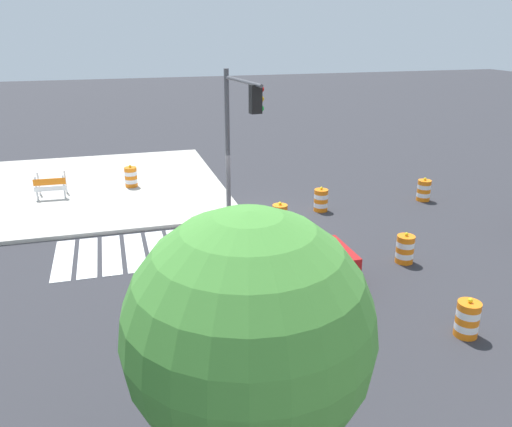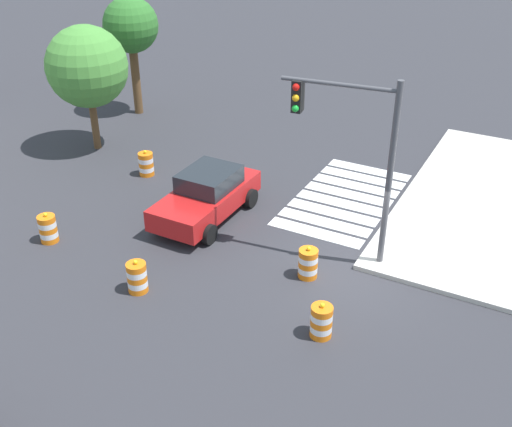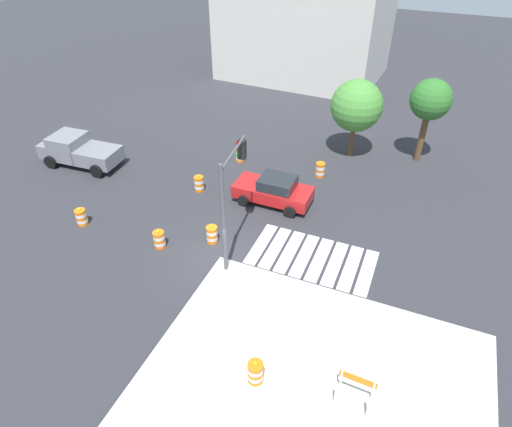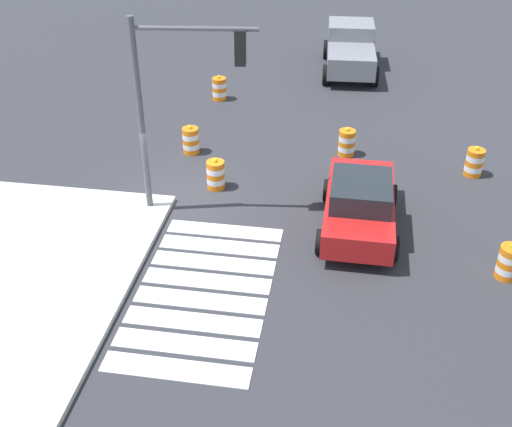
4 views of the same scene
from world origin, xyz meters
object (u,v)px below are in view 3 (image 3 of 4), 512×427
traffic_barrel_median_far (81,217)px  street_tree_streetside_mid (357,106)px  pickup_truck (77,150)px  traffic_barrel_lane_center (212,234)px  traffic_barrel_crosswalk_end (240,155)px  traffic_light_pole (231,187)px  construction_barricade (356,386)px  traffic_barrel_on_sidewalk (255,372)px  street_tree_streetside_near (431,101)px  sports_car (274,190)px  traffic_barrel_far_curb (159,239)px  traffic_barrel_median_near (320,170)px  traffic_barrel_near_corner (199,183)px

traffic_barrel_median_far → street_tree_streetside_mid: (11.26, 12.85, 2.98)m
pickup_truck → traffic_barrel_lane_center: 12.00m
traffic_barrel_crosswalk_end → traffic_light_pole: traffic_light_pole is taller
traffic_barrel_median_far → construction_barricade: construction_barricade is taller
traffic_barrel_crosswalk_end → traffic_barrel_on_sidewalk: 16.03m
traffic_light_pole → street_tree_streetside_near: (7.08, 13.06, 0.12)m
pickup_truck → sports_car: bearing=3.1°
construction_barricade → traffic_light_pole: bearing=143.5°
traffic_barrel_median_far → traffic_barrel_lane_center: 7.08m
traffic_barrel_crosswalk_end → construction_barricade: bearing=-52.5°
pickup_truck → traffic_barrel_far_curb: pickup_truck is taller
traffic_barrel_median_near → street_tree_streetside_mid: size_ratio=0.20×
traffic_barrel_on_sidewalk → construction_barricade: (3.37, 0.73, 0.12)m
pickup_truck → traffic_barrel_near_corner: 8.56m
traffic_barrel_far_curb → traffic_barrel_near_corner: bearing=97.2°
traffic_barrel_lane_center → traffic_barrel_median_far: bearing=-169.0°
traffic_barrel_on_sidewalk → construction_barricade: size_ratio=0.78×
traffic_light_pole → street_tree_streetside_mid: bearing=76.4°
sports_car → pickup_truck: (-13.00, -0.70, 0.16)m
traffic_barrel_lane_center → traffic_light_pole: traffic_light_pole is taller
traffic_barrel_on_sidewalk → street_tree_streetside_near: size_ratio=0.19×
pickup_truck → construction_barricade: (19.79, -9.37, -0.25)m
street_tree_streetside_near → street_tree_streetside_mid: street_tree_streetside_near is taller
pickup_truck → traffic_barrel_on_sidewalk: (16.41, -10.10, -0.37)m
traffic_barrel_median_near → construction_barricade: bearing=-69.5°
traffic_barrel_far_curb → traffic_barrel_on_sidewalk: bearing=-35.1°
construction_barricade → street_tree_streetside_mid: bearing=103.3°
traffic_barrel_crosswalk_end → construction_barricade: construction_barricade is taller
traffic_barrel_on_sidewalk → street_tree_streetside_near: street_tree_streetside_near is taller
pickup_truck → traffic_barrel_median_near: 15.28m
traffic_barrel_median_near → traffic_barrel_near_corner: bearing=-145.1°
sports_car → traffic_barrel_crosswalk_end: bearing=135.8°
traffic_barrel_crosswalk_end → traffic_barrel_median_near: 5.30m
traffic_barrel_median_near → traffic_barrel_on_sidewalk: 14.65m
traffic_barrel_crosswalk_end → traffic_barrel_far_curb: 9.31m
traffic_barrel_far_curb → street_tree_streetside_mid: street_tree_streetside_mid is taller
traffic_barrel_near_corner → traffic_barrel_median_near: bearing=34.9°
street_tree_streetside_mid → traffic_barrel_median_near: bearing=-108.2°
traffic_barrel_median_far → street_tree_streetside_near: street_tree_streetside_near is taller
pickup_truck → street_tree_streetside_mid: size_ratio=1.04×
traffic_barrel_lane_center → street_tree_streetside_mid: bearing=69.4°
traffic_barrel_near_corner → traffic_barrel_crosswalk_end: (0.78, 4.07, 0.00)m
traffic_barrel_far_curb → street_tree_streetside_near: size_ratio=0.19×
pickup_truck → traffic_light_pole: 13.80m
traffic_barrel_median_far → street_tree_streetside_near: 21.06m
traffic_barrel_lane_center → traffic_barrel_on_sidewalk: (5.01, -6.40, 0.15)m
traffic_barrel_near_corner → construction_barricade: construction_barricade is taller
traffic_barrel_near_corner → traffic_barrel_median_near: (6.07, 4.23, 0.00)m
pickup_truck → street_tree_streetside_near: 21.98m
street_tree_streetside_mid → traffic_barrel_near_corner: bearing=-133.3°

